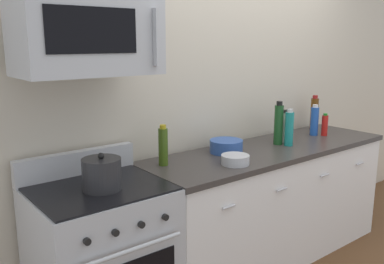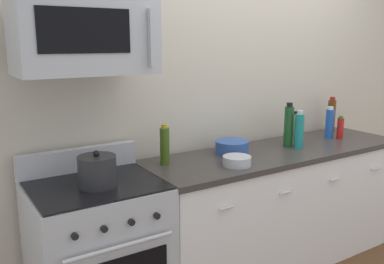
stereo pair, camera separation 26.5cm
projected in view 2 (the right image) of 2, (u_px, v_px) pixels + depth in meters
name	position (u px, v px, depth m)	size (l,w,h in m)	color
ground_plane	(275.00, 259.00, 3.38)	(6.33, 6.33, 0.00)	brown
back_wall	(247.00, 88.00, 3.43)	(5.28, 0.10, 2.70)	beige
counter_unit	(278.00, 206.00, 3.28)	(2.19, 0.66, 0.92)	white
range_oven	(98.00, 255.00, 2.52)	(0.76, 0.69, 1.07)	#B7BABF
microwave	(84.00, 37.00, 2.28)	(0.74, 0.44, 0.40)	#B7BABF
bottle_soy_sauce_dark	(296.00, 131.00, 3.44)	(0.05, 0.05, 0.18)	black
bottle_soda_blue	(330.00, 123.00, 3.54)	(0.07, 0.07, 0.27)	#1E4CA5
bottle_sparkling_teal	(299.00, 130.00, 3.20)	(0.07, 0.07, 0.29)	#197F7A
bottle_vinegar_white	(296.00, 129.00, 3.31)	(0.07, 0.07, 0.27)	silver
bottle_hot_sauce_red	(340.00, 128.00, 3.52)	(0.05, 0.05, 0.20)	#B21914
bottle_olive_oil	(165.00, 145.00, 2.78)	(0.06, 0.06, 0.27)	#385114
bottle_wine_green	(289.00, 126.00, 3.24)	(0.07, 0.07, 0.35)	#19471E
bottle_wine_amber	(331.00, 116.00, 3.76)	(0.07, 0.07, 0.32)	#59330F
bowl_steel_prep	(237.00, 161.00, 2.77)	(0.19, 0.19, 0.06)	#B2B5BA
bowl_blue_mixing	(232.00, 147.00, 3.07)	(0.25, 0.25, 0.09)	#2D519E
stockpot	(97.00, 171.00, 2.36)	(0.22, 0.22, 0.21)	#262628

